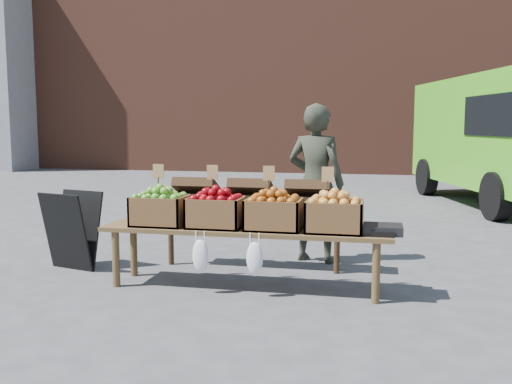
% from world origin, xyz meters
% --- Properties ---
extents(ground, '(80.00, 80.00, 0.00)m').
position_xyz_m(ground, '(0.00, 0.00, 0.00)').
color(ground, '#48484B').
extents(brick_building, '(24.00, 4.00, 10.00)m').
position_xyz_m(brick_building, '(0.00, 15.00, 5.00)').
color(brick_building, brown).
rests_on(brick_building, ground).
extents(vendor, '(0.72, 0.56, 1.75)m').
position_xyz_m(vendor, '(0.81, 1.62, 0.88)').
color(vendor, '#2B2F23').
rests_on(vendor, ground).
extents(chalkboard_sign, '(0.61, 0.43, 0.84)m').
position_xyz_m(chalkboard_sign, '(-1.66, 0.73, 0.42)').
color(chalkboard_sign, black).
rests_on(chalkboard_sign, ground).
extents(back_table, '(2.10, 0.44, 1.04)m').
position_xyz_m(back_table, '(0.19, 1.13, 0.52)').
color(back_table, '#352213').
rests_on(back_table, ground).
extents(display_bench, '(2.70, 0.56, 0.57)m').
position_xyz_m(display_bench, '(0.29, 0.41, 0.28)').
color(display_bench, brown).
rests_on(display_bench, ground).
extents(crate_golden_apples, '(0.50, 0.40, 0.28)m').
position_xyz_m(crate_golden_apples, '(-0.54, 0.41, 0.71)').
color(crate_golden_apples, '#508D1F').
rests_on(crate_golden_apples, display_bench).
extents(crate_russet_pears, '(0.50, 0.40, 0.28)m').
position_xyz_m(crate_russet_pears, '(0.01, 0.41, 0.71)').
color(crate_russet_pears, maroon).
rests_on(crate_russet_pears, display_bench).
extents(crate_red_apples, '(0.50, 0.40, 0.28)m').
position_xyz_m(crate_red_apples, '(0.56, 0.41, 0.71)').
color(crate_red_apples, '#AA4D19').
rests_on(crate_red_apples, display_bench).
extents(crate_green_apples, '(0.50, 0.40, 0.28)m').
position_xyz_m(crate_green_apples, '(1.11, 0.41, 0.71)').
color(crate_green_apples, gold).
rests_on(crate_green_apples, display_bench).
extents(weighing_scale, '(0.34, 0.30, 0.08)m').
position_xyz_m(weighing_scale, '(1.54, 0.41, 0.61)').
color(weighing_scale, black).
rests_on(weighing_scale, display_bench).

